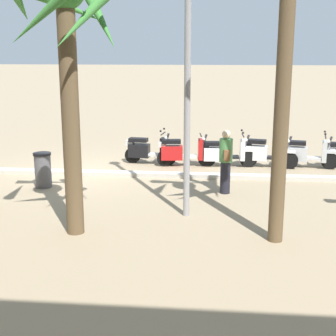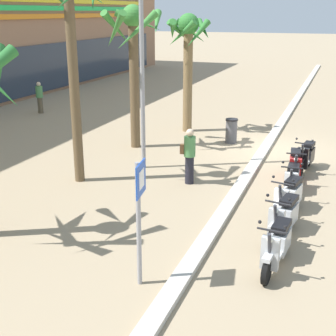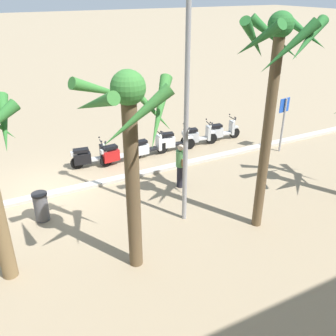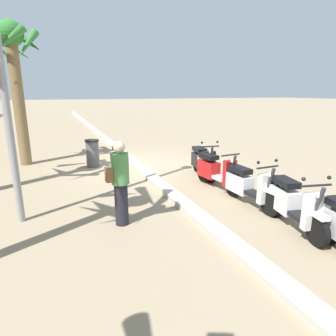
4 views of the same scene
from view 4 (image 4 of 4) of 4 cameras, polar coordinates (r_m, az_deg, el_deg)
ground_plane at (r=10.41m, az=-4.84°, el=0.52°), size 200.00×200.00×0.00m
curb_strip at (r=10.32m, az=-6.30°, el=0.71°), size 60.00×0.36×0.12m
scooter_white_far_back at (r=6.11m, az=23.21°, el=-6.43°), size 1.76×0.67×1.17m
scooter_white_tail_end at (r=7.00m, az=15.28°, el=-3.30°), size 1.80×0.56×1.17m
scooter_red_mid_front at (r=8.03m, az=9.12°, el=-0.51°), size 1.83×0.57×1.04m
scooter_black_last_in_row at (r=9.09m, az=6.75°, el=1.33°), size 1.72×0.58×1.17m
palm_tree_mid_walkway at (r=11.49m, az=-28.15°, el=18.09°), size 1.96×2.02×4.82m
pedestrian_strolling_near_curb at (r=5.63m, az=-9.40°, el=-2.63°), size 0.34×0.46×1.67m
litter_bin at (r=10.45m, az=-14.60°, el=2.87°), size 0.48×0.48×0.95m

